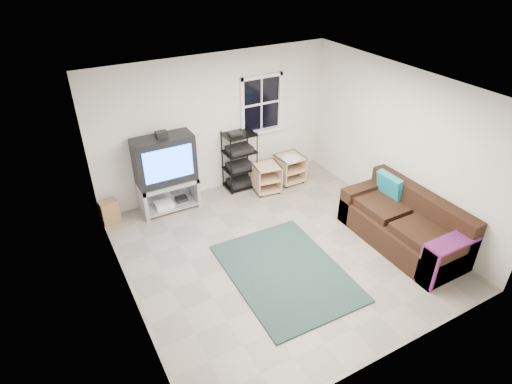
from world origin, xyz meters
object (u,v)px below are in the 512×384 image
tv_unit (165,168)px  side_table_left (266,176)px  av_rack (240,164)px  sofa (405,226)px  side_table_right (289,166)px

tv_unit → side_table_left: bearing=-9.1°
tv_unit → side_table_left: 1.95m
tv_unit → av_rack: 1.50m
av_rack → sofa: (1.49, -2.85, -0.18)m
side_table_left → sofa: size_ratio=0.27×
tv_unit → av_rack: bearing=1.7°
sofa → side_table_left: bearing=113.8°
side_table_right → sofa: sofa is taller
av_rack → side_table_right: size_ratio=2.05×
av_rack → side_table_left: bearing=-41.4°
side_table_left → sofa: bearing=-66.2°
side_table_left → side_table_right: size_ratio=0.96×
tv_unit → sofa: bearing=-43.5°
tv_unit → side_table_right: size_ratio=2.62×
side_table_left → tv_unit: bearing=170.9°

